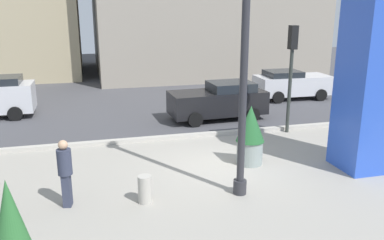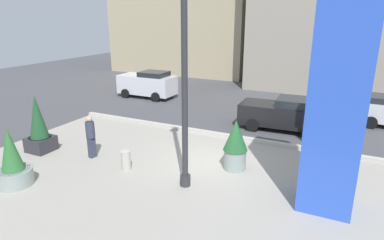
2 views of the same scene
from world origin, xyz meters
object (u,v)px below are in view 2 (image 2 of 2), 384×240
Objects in this scene: art_pillar_blue at (337,107)px; potted_plant_curbside at (235,144)px; potted_plant_near_right at (39,127)px; car_intersection at (148,84)px; concrete_bollard at (126,160)px; car_far_lane at (285,114)px; lamp_post at (185,84)px; pedestrian_on_sidewalk at (91,135)px; traffic_light_corner at (329,87)px; potted_plant_mid_plaza at (12,163)px.

potted_plant_curbside is (-3.32, 1.18, -2.14)m from art_pillar_blue.
potted_plant_near_right is 0.61× the size of car_intersection.
art_pillar_blue is at bearing 5.49° from concrete_bollard.
car_far_lane reaches higher than concrete_bollard.
pedestrian_on_sidewalk is (-4.52, 0.45, -2.55)m from lamp_post.
traffic_light_corner is at bearing 35.77° from concrete_bollard.
potted_plant_near_right is at bearing -178.55° from concrete_bollard.
pedestrian_on_sidewalk is (-5.62, -1.53, -0.01)m from potted_plant_curbside.
potted_plant_mid_plaza reaches higher than car_intersection.
lamp_post is at bearing -118.93° from potted_plant_curbside.
art_pillar_blue reaches higher than pedestrian_on_sidewalk.
pedestrian_on_sidewalk is at bearing -132.34° from car_far_lane.
potted_plant_curbside is 5.52m from car_far_lane.
lamp_post reaches higher than car_far_lane.
traffic_light_corner is at bearing -24.52° from car_intersection.
potted_plant_near_right is (-1.67, 2.53, 0.27)m from potted_plant_mid_plaza.
car_far_lane is (8.83, 7.43, -0.24)m from potted_plant_near_right.
pedestrian_on_sidewalk is (3.75, -9.90, 0.04)m from car_intersection.
potted_plant_curbside is 0.79× the size of potted_plant_near_right.
car_intersection is (-5.69, 10.22, 0.58)m from concrete_bollard.
lamp_post reaches higher than pedestrian_on_sidewalk.
car_intersection reaches higher than concrete_bollard.
lamp_post is 4.09m from concrete_bollard.
pedestrian_on_sidewalk is (-8.42, -4.35, -1.90)m from traffic_light_corner.
car_intersection is at bearing 102.98° from potted_plant_mid_plaza.
art_pillar_blue is 4.12m from potted_plant_curbside.
art_pillar_blue is 9.20m from pedestrian_on_sidewalk.
car_far_lane is at bearing 54.28° from potted_plant_mid_plaza.
car_intersection is 2.26× the size of pedestrian_on_sidewalk.
lamp_post is at bearing -129.11° from traffic_light_corner.
art_pillar_blue reaches higher than potted_plant_curbside.
potted_plant_curbside reaches higher than pedestrian_on_sidewalk.
concrete_bollard is at bearing 1.45° from potted_plant_near_right.
concrete_bollard is at bearing -174.51° from art_pillar_blue.
potted_plant_near_right is at bearing 179.84° from lamp_post.
potted_plant_near_right is 2.49m from pedestrian_on_sidewalk.
potted_plant_mid_plaza is 12.26m from car_far_lane.
art_pillar_blue is (4.41, 0.80, -0.40)m from lamp_post.
car_far_lane is (1.85, 7.45, -2.70)m from lamp_post.
potted_plant_near_right is 4.46m from concrete_bollard.
potted_plant_near_right reaches higher than car_intersection.
lamp_post reaches higher than car_intersection.
car_far_lane is at bearing 40.07° from potted_plant_near_right.
art_pillar_blue is 1.48× the size of traffic_light_corner.
art_pillar_blue is 3.54× the size of pedestrian_on_sidewalk.
art_pillar_blue is 1.56× the size of car_intersection.
traffic_light_corner is at bearing 38.43° from potted_plant_mid_plaza.
art_pillar_blue is at bearing 10.31° from lamp_post.
potted_plant_curbside is at bearing 13.67° from potted_plant_near_right.
car_intersection is at bearing 143.02° from art_pillar_blue.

